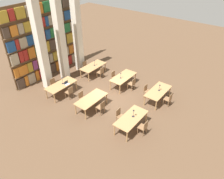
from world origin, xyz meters
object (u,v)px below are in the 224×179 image
pillar_left (41,47)px  chair_4 (101,107)px  chair_8 (70,92)px  desk_lamp_4 (94,62)px  chair_6 (132,84)px  pillar_center (61,40)px  desk_lamp_0 (134,112)px  chair_3 (147,91)px  reading_table_3 (123,77)px  reading_table_0 (131,119)px  desk_lamp_1 (160,86)px  chair_11 (86,66)px  reading_table_1 (158,92)px  chair_2 (168,99)px  pillar_right (77,33)px  reading_table_2 (91,99)px  chair_1 (120,116)px  desk_lamp_2 (121,74)px  chair_5 (82,98)px  reading_table_4 (61,85)px  chair_10 (101,72)px  chair_0 (143,127)px  chair_9 (54,84)px  laptop (67,84)px  desk_lamp_3 (62,79)px  chair_7 (114,77)px

pillar_left → chair_4: bearing=-89.9°
chair_8 → desk_lamp_4: size_ratio=1.97×
chair_6 → pillar_center: bearing=108.7°
desk_lamp_0 → chair_8: desk_lamp_0 is taller
pillar_left → chair_3: 7.38m
reading_table_3 → reading_table_0: bearing=-139.6°
chair_3 → chair_8: size_ratio=1.00×
chair_8 → desk_lamp_1: bearing=-55.1°
chair_8 → chair_11: 3.62m
reading_table_1 → chair_2: chair_2 is taller
pillar_right → reading_table_2: pillar_right is taller
chair_1 → desk_lamp_2: size_ratio=2.05×
desk_lamp_0 → chair_5: bearing=92.3°
reading_table_1 → chair_8: chair_8 is taller
desk_lamp_0 → desk_lamp_1: (3.12, 0.05, -0.02)m
pillar_left → chair_6: bearing=-56.2°
chair_3 → reading_table_3: (0.16, 2.01, 0.20)m
pillar_left → reading_table_4: 2.75m
chair_10 → chair_0: bearing=-119.8°
desk_lamp_0 → chair_6: (3.15, 2.09, -0.60)m
chair_5 → chair_11: same height
chair_6 → chair_9: (-3.32, 4.21, 0.00)m
chair_9 → laptop: bearing=104.0°
pillar_center → chair_11: pillar_center is taller
reading_table_1 → chair_5: size_ratio=2.36×
chair_5 → desk_lamp_4: 3.90m
pillar_center → chair_3: bearing=-76.1°
pillar_right → chair_0: size_ratio=6.75×
pillar_center → chair_6: bearing=-71.3°
chair_1 → chair_11: bearing=-119.8°
reading_table_3 → desk_lamp_3: desk_lamp_3 is taller
pillar_left → chair_11: bearing=-11.4°
pillar_right → chair_10: 3.33m
chair_6 → desk_lamp_1: bearing=-90.9°
reading_table_0 → chair_6: 3.88m
chair_2 → chair_9: bearing=114.5°
chair_5 → desk_lamp_2: size_ratio=2.05×
reading_table_4 → laptop: bearing=-47.4°
desk_lamp_2 → desk_lamp_3: desk_lamp_3 is taller
chair_5 → chair_6: bearing=154.4°
reading_table_0 → reading_table_2: bearing=90.0°
reading_table_4 → chair_10: (3.25, -0.70, -0.20)m
desk_lamp_3 → chair_10: desk_lamp_3 is taller
chair_1 → desk_lamp_3: bearing=-90.9°
chair_6 → reading_table_4: chair_6 is taller
chair_0 → chair_8: (-0.07, 5.50, 0.00)m
chair_7 → reading_table_2: bearing=12.2°
desk_lamp_4 → laptop: bearing=-174.3°
reading_table_0 → desk_lamp_4: size_ratio=4.66×
reading_table_0 → laptop: size_ratio=6.56×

